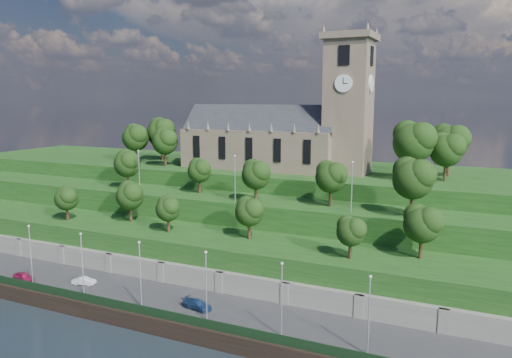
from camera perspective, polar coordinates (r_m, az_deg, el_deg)
The scene contains 17 objects.
ground at distance 67.92m, azimuth -12.82°, elevation -16.63°, with size 320.00×320.00×0.00m, color black.
promenade at distance 71.89m, azimuth -9.85°, elevation -14.15°, with size 160.00×12.00×2.00m, color #2D2D30.
quay_wall at distance 67.42m, azimuth -12.88°, elevation -15.80°, with size 160.00×0.50×2.20m, color black.
fence at distance 67.27m, azimuth -12.58°, elevation -14.45°, with size 160.00×0.10×1.20m, color #163119.
retaining_wall at distance 75.93m, azimuth -7.28°, elevation -11.57°, with size 160.00×2.10×5.00m.
embankment_lower at distance 80.29m, azimuth -5.00°, elevation -9.22°, with size 160.00×12.00×8.00m, color #194115.
embankment_upper at distance 89.01m, azimuth -1.49°, elevation -5.99°, with size 160.00×10.00×12.00m, color #194115.
hilltop at distance 107.37m, azimuth 3.47°, elevation -2.54°, with size 160.00×32.00×15.00m, color #194115.
church at distance 101.33m, azimuth 3.14°, elevation 5.35°, with size 38.60×12.35×27.60m.
trees_lower at distance 77.22m, azimuth -3.32°, elevation -3.38°, with size 64.29×8.54×7.39m.
trees_upper at distance 83.04m, azimuth 2.31°, elevation 0.86°, with size 59.24×8.14×8.87m.
trees_hilltop at distance 99.37m, azimuth 4.21°, elevation 4.66°, with size 72.14×16.01×10.58m.
lamp_posts_promenade at distance 68.18m, azimuth -13.10°, elevation -10.06°, with size 60.36×0.36×9.01m.
lamp_posts_upper at distance 84.18m, azimuth -2.42°, elevation 0.49°, with size 40.36×0.36×7.96m.
car_left at distance 84.55m, azimuth -25.03°, elevation -10.09°, with size 1.52×3.79×1.29m, color maroon.
car_middle at distance 79.69m, azimuth -19.06°, elevation -10.94°, with size 1.20×3.45×1.14m, color silver.
car_right at distance 67.90m, azimuth -6.73°, elevation -14.04°, with size 1.71×4.21×1.22m, color navy.
Camera 1 is at (38.04, -48.00, 29.37)m, focal length 35.00 mm.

